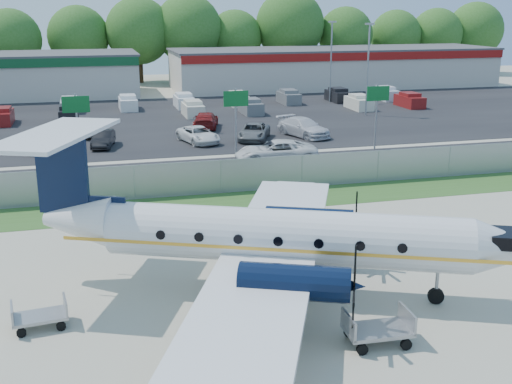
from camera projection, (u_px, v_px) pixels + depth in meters
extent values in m
plane|color=#AFA994|center=(296.00, 291.00, 24.76)|extent=(170.00, 170.00, 0.00)
cube|color=#2D561E|center=(229.00, 203.00, 35.90)|extent=(170.00, 4.00, 0.02)
cube|color=black|center=(206.00, 173.00, 42.40)|extent=(170.00, 8.00, 0.02)
cube|color=black|center=(166.00, 121.00, 61.90)|extent=(170.00, 32.00, 0.02)
cube|color=gray|center=(221.00, 177.00, 37.48)|extent=(120.00, 0.02, 1.90)
cube|color=gray|center=(221.00, 160.00, 37.21)|extent=(120.00, 0.06, 0.06)
cube|color=gray|center=(221.00, 192.00, 37.74)|extent=(120.00, 0.06, 0.06)
cube|color=beige|center=(334.00, 68.00, 88.06)|extent=(44.00, 12.00, 5.00)
cube|color=#474749|center=(335.00, 49.00, 87.33)|extent=(44.40, 12.40, 0.24)
cube|color=maroon|center=(352.00, 57.00, 81.84)|extent=(44.00, 0.20, 1.00)
cylinder|color=gray|center=(78.00, 131.00, 43.45)|extent=(0.14, 0.14, 5.00)
cube|color=#0C5923|center=(76.00, 104.00, 42.81)|extent=(1.80, 0.08, 1.10)
cylinder|color=gray|center=(236.00, 123.00, 46.16)|extent=(0.14, 0.14, 5.00)
cube|color=#0C5923|center=(236.00, 99.00, 45.53)|extent=(1.80, 0.08, 1.10)
cylinder|color=gray|center=(376.00, 117.00, 48.88)|extent=(0.14, 0.14, 5.00)
cube|color=#0C5923|center=(378.00, 93.00, 48.24)|extent=(1.80, 0.08, 1.10)
cylinder|color=gray|center=(368.00, 71.00, 63.74)|extent=(0.18, 0.18, 9.00)
cube|color=gray|center=(370.00, 24.00, 62.49)|extent=(0.90, 0.35, 0.18)
cylinder|color=gray|center=(331.00, 63.00, 73.02)|extent=(0.18, 0.18, 9.00)
cube|color=gray|center=(332.00, 22.00, 71.78)|extent=(0.90, 0.35, 0.18)
cylinder|color=silver|center=(286.00, 236.00, 23.89)|extent=(13.13, 7.30, 2.04)
cone|color=silver|center=(507.00, 248.00, 22.71)|extent=(2.99, 2.83, 2.04)
cone|color=silver|center=(79.00, 220.00, 25.04)|extent=(3.38, 3.00, 2.04)
cube|color=black|center=(502.00, 238.00, 22.64)|extent=(1.45, 1.67, 0.48)
cube|color=silver|center=(271.00, 250.00, 24.13)|extent=(10.79, 18.71, 0.24)
cylinder|color=black|center=(294.00, 282.00, 20.95)|extent=(3.82, 2.56, 1.18)
cylinder|color=black|center=(309.00, 222.00, 26.87)|extent=(3.82, 2.56, 1.18)
cube|color=black|center=(62.00, 174.00, 24.61)|extent=(1.95, 1.00, 3.12)
cube|color=silver|center=(56.00, 134.00, 24.20)|extent=(5.05, 7.14, 0.15)
cylinder|color=gray|center=(437.00, 286.00, 23.50)|extent=(0.13, 0.13, 1.40)
cylinder|color=black|center=(436.00, 296.00, 23.61)|extent=(0.63, 0.42, 0.60)
cylinder|color=black|center=(259.00, 322.00, 21.55)|extent=(0.80, 0.67, 0.69)
cylinder|color=black|center=(281.00, 254.00, 27.47)|extent=(0.80, 0.67, 0.69)
cube|color=gray|center=(40.00, 317.00, 21.80)|extent=(1.92, 1.28, 0.11)
cube|color=gray|center=(12.00, 313.00, 21.43)|extent=(0.19, 1.09, 0.54)
cube|color=gray|center=(65.00, 305.00, 22.03)|extent=(0.19, 1.09, 0.54)
cylinder|color=black|center=(21.00, 333.00, 21.20)|extent=(0.34, 0.14, 0.33)
cylinder|color=black|center=(20.00, 320.00, 22.10)|extent=(0.34, 0.14, 0.33)
cylinder|color=black|center=(61.00, 326.00, 21.65)|extent=(0.34, 0.14, 0.33)
cylinder|color=black|center=(59.00, 314.00, 22.54)|extent=(0.34, 0.14, 0.33)
cube|color=gray|center=(378.00, 330.00, 20.74)|extent=(2.18, 1.37, 0.13)
cube|color=gray|center=(349.00, 324.00, 20.45)|extent=(0.15, 1.27, 0.64)
cube|color=gray|center=(407.00, 318.00, 20.86)|extent=(0.15, 1.27, 0.64)
cylinder|color=black|center=(362.00, 349.00, 20.12)|extent=(0.39, 0.15, 0.38)
cylinder|color=black|center=(349.00, 332.00, 21.22)|extent=(0.39, 0.15, 0.38)
cylinder|color=black|center=(406.00, 344.00, 20.42)|extent=(0.39, 0.15, 0.38)
cylinder|color=black|center=(391.00, 327.00, 21.52)|extent=(0.39, 0.15, 0.38)
cone|color=#E95207|center=(187.00, 219.00, 32.38)|extent=(0.32, 0.32, 0.48)
cube|color=#E95207|center=(187.00, 223.00, 32.44)|extent=(0.34, 0.34, 0.03)
imported|color=silver|center=(276.00, 163.00, 45.12)|extent=(6.03, 3.29, 1.60)
imported|color=maroon|center=(39.00, 150.00, 49.25)|extent=(2.69, 5.12, 1.38)
imported|color=black|center=(104.00, 147.00, 50.21)|extent=(2.11, 4.22, 1.33)
imported|color=silver|center=(199.00, 143.00, 51.87)|extent=(3.31, 5.12, 1.31)
imported|color=#595B5E|center=(254.00, 140.00, 52.98)|extent=(3.95, 5.37, 1.36)
imported|color=silver|center=(303.00, 136.00, 54.37)|extent=(3.90, 5.85, 1.57)
imported|color=silver|center=(90.00, 136.00, 54.72)|extent=(2.64, 4.93, 1.32)
imported|color=maroon|center=(206.00, 128.00, 58.06)|extent=(3.29, 5.44, 1.47)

